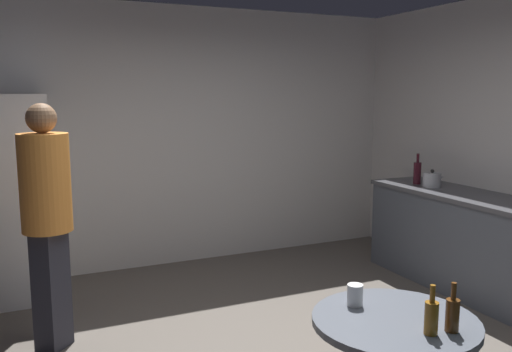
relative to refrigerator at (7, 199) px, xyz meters
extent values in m
cube|color=silver|center=(1.55, 0.43, 0.45)|extent=(5.32, 0.06, 2.70)
cube|color=white|center=(0.00, 0.00, 0.00)|extent=(0.70, 0.65, 1.80)
cube|color=#262628|center=(0.21, -0.34, 0.09)|extent=(0.03, 0.03, 0.60)
cube|color=#4C515B|center=(3.83, -1.46, -0.47)|extent=(0.60, 1.98, 0.86)
cube|color=#4C4C51|center=(3.83, -1.46, -0.02)|extent=(0.64, 2.02, 0.04)
cylinder|color=#B2B2B7|center=(3.78, -1.06, 0.07)|extent=(0.17, 0.17, 0.14)
sphere|color=black|center=(3.78, -1.06, 0.16)|extent=(0.04, 0.04, 0.04)
cone|color=#B2B2B7|center=(3.90, -1.06, 0.08)|extent=(0.09, 0.04, 0.06)
cylinder|color=#3F141E|center=(3.77, -0.86, 0.11)|extent=(0.08, 0.08, 0.22)
cylinder|color=#3F141E|center=(3.77, -0.86, 0.26)|extent=(0.03, 0.03, 0.09)
cylinder|color=#4C515B|center=(1.69, -3.10, -0.18)|extent=(0.80, 0.80, 0.03)
cylinder|color=#8C5919|center=(1.73, -3.31, -0.09)|extent=(0.06, 0.06, 0.15)
cylinder|color=#8C5919|center=(1.73, -3.31, 0.02)|extent=(0.02, 0.02, 0.08)
cylinder|color=#593314|center=(1.83, -3.33, -0.09)|extent=(0.06, 0.06, 0.15)
cylinder|color=#593314|center=(1.83, -3.33, 0.02)|extent=(0.02, 0.02, 0.08)
cylinder|color=white|center=(1.61, -2.89, -0.11)|extent=(0.08, 0.08, 0.11)
cube|color=#2D2D38|center=(0.26, -1.15, -0.47)|extent=(0.27, 0.28, 0.86)
cylinder|color=orange|center=(0.26, -1.15, 0.30)|extent=(0.48, 0.48, 0.68)
sphere|color=#8C6647|center=(0.26, -1.15, 0.74)|extent=(0.20, 0.20, 0.20)
camera|label=1|loc=(0.07, -5.05, 0.90)|focal=37.69mm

